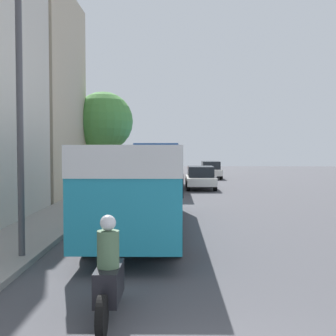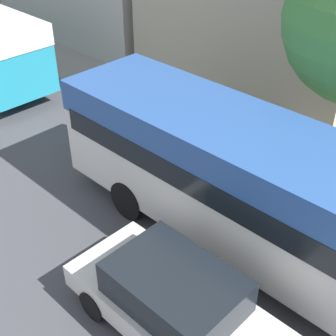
# 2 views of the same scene
# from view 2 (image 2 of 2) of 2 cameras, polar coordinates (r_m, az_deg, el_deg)

# --- Properties ---
(bus_following) EXTENTS (2.51, 11.12, 2.99)m
(bus_following) POSITION_cam_2_polar(r_m,az_deg,el_deg) (9.47, 13.97, -2.81)
(bus_following) COLOR silver
(bus_following) RESTS_ON ground_plane
(car_far_curb) EXTENTS (1.92, 4.26, 1.50)m
(car_far_curb) POSITION_cam_2_polar(r_m,az_deg,el_deg) (8.75, 0.87, -15.96)
(car_far_curb) COLOR silver
(car_far_curb) RESTS_ON ground_plane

